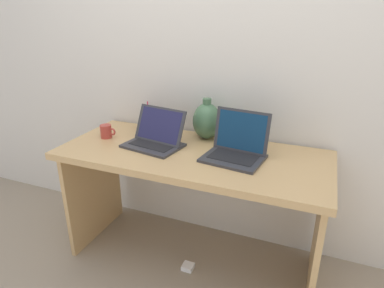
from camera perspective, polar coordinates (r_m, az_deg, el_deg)
ground_plane at (r=2.31m, az=0.00°, el=-18.92°), size 6.00×6.00×0.00m
back_wall at (r=2.12m, az=3.86°, el=13.41°), size 4.40×0.04×2.40m
desk at (r=1.97m, az=0.00°, el=-5.69°), size 1.55×0.66×0.76m
laptop_left at (r=2.00m, az=-6.19°, el=1.36°), size 0.37×0.29×0.22m
laptop_right at (r=1.84m, az=7.74°, el=-0.27°), size 0.34×0.30×0.25m
green_vase at (r=2.08m, az=2.52°, el=4.03°), size 0.18×0.18×0.26m
coffee_mug at (r=2.18m, az=-14.52°, el=2.11°), size 0.11×0.07×0.08m
pen_cup at (r=2.28m, az=-7.88°, el=4.02°), size 0.08×0.08×0.19m
power_brick at (r=2.22m, az=-0.70°, el=-20.37°), size 0.07×0.07×0.03m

